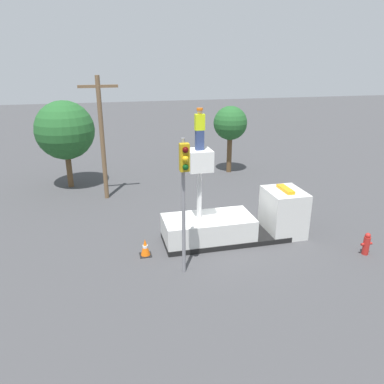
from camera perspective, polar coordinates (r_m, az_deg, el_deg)
ground_plane at (r=17.85m, az=5.08°, el=-7.21°), size 120.00×120.00×0.00m
bucket_truck at (r=17.65m, az=6.91°, el=-4.45°), size 6.68×2.09×4.40m
worker at (r=15.79m, az=1.17°, el=9.56°), size 0.40×0.26×1.75m
traffic_light_pole at (r=13.58m, az=-1.21°, el=1.54°), size 0.34×0.57×5.42m
fire_hydrant at (r=17.98m, az=25.04°, el=-7.17°), size 0.52×0.28×1.01m
traffic_cone_rear at (r=16.41m, az=-7.14°, el=-8.40°), size 0.51×0.51×0.78m
tree_left_bg at (r=25.25m, az=-18.82°, el=8.87°), size 3.71×3.71×5.61m
tree_right_bg at (r=27.48m, az=5.86°, el=10.30°), size 2.42×2.42×4.86m
utility_pole at (r=22.44m, az=-13.57°, el=8.53°), size 2.20×0.26×7.19m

